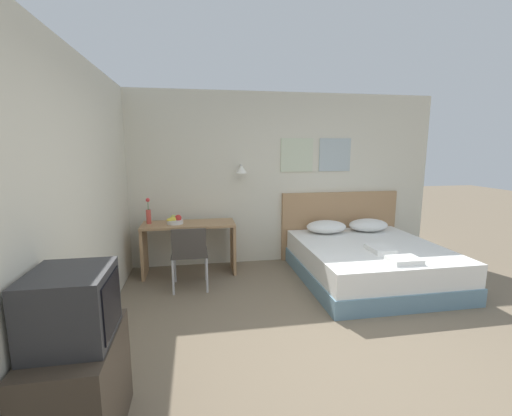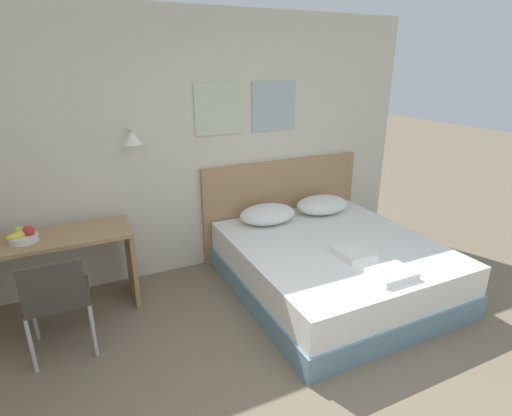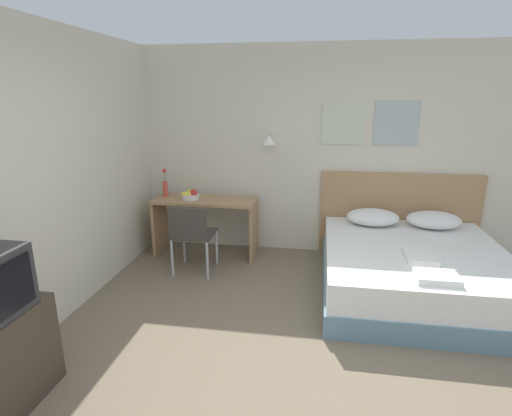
{
  "view_description": "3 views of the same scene",
  "coord_description": "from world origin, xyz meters",
  "px_view_note": "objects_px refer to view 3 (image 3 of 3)",
  "views": [
    {
      "loc": [
        -1.22,
        -2.56,
        1.82
      ],
      "look_at": [
        -0.45,
        1.81,
        1.03
      ],
      "focal_mm": 24.0,
      "sensor_mm": 36.0,
      "label": 1
    },
    {
      "loc": [
        -1.09,
        -1.23,
        2.14
      ],
      "look_at": [
        0.28,
        1.66,
        0.97
      ],
      "focal_mm": 28.0,
      "sensor_mm": 36.0,
      "label": 2
    },
    {
      "loc": [
        0.09,
        -2.45,
        2.03
      ],
      "look_at": [
        -0.54,
        1.42,
        0.92
      ],
      "focal_mm": 28.0,
      "sensor_mm": 36.0,
      "label": 3
    }
  ],
  "objects_px": {
    "folded_towel_mid_bed": "(437,277)",
    "folded_towel_near_foot": "(420,257)",
    "desk": "(206,215)",
    "pillow_left": "(373,217)",
    "bed": "(413,271)",
    "fruit_bowl": "(191,195)",
    "desk_chair": "(192,233)",
    "flower_vase": "(165,186)",
    "pillow_right": "(434,220)",
    "headboard": "(398,216)"
  },
  "relations": [
    {
      "from": "fruit_bowl",
      "to": "desk",
      "type": "bearing_deg",
      "value": 4.68
    },
    {
      "from": "desk_chair",
      "to": "folded_towel_near_foot",
      "type": "bearing_deg",
      "value": -9.15
    },
    {
      "from": "desk_chair",
      "to": "fruit_bowl",
      "type": "xyz_separation_m",
      "value": [
        -0.2,
        0.61,
        0.29
      ]
    },
    {
      "from": "folded_towel_mid_bed",
      "to": "folded_towel_near_foot",
      "type": "bearing_deg",
      "value": 94.82
    },
    {
      "from": "headboard",
      "to": "folded_towel_near_foot",
      "type": "xyz_separation_m",
      "value": [
        -0.02,
        -1.34,
        -0.01
      ]
    },
    {
      "from": "folded_towel_mid_bed",
      "to": "pillow_right",
      "type": "bearing_deg",
      "value": 77.19
    },
    {
      "from": "folded_towel_near_foot",
      "to": "pillow_right",
      "type": "bearing_deg",
      "value": 70.07
    },
    {
      "from": "desk",
      "to": "fruit_bowl",
      "type": "distance_m",
      "value": 0.33
    },
    {
      "from": "bed",
      "to": "desk_chair",
      "type": "distance_m",
      "value": 2.45
    },
    {
      "from": "bed",
      "to": "folded_towel_mid_bed",
      "type": "distance_m",
      "value": 0.81
    },
    {
      "from": "bed",
      "to": "headboard",
      "type": "height_order",
      "value": "headboard"
    },
    {
      "from": "desk",
      "to": "pillow_right",
      "type": "bearing_deg",
      "value": 0.44
    },
    {
      "from": "headboard",
      "to": "folded_towel_mid_bed",
      "type": "distance_m",
      "value": 1.79
    },
    {
      "from": "pillow_left",
      "to": "desk_chair",
      "type": "relative_size",
      "value": 0.74
    },
    {
      "from": "folded_towel_near_foot",
      "to": "flower_vase",
      "type": "xyz_separation_m",
      "value": [
        -2.98,
        1.08,
        0.35
      ]
    },
    {
      "from": "bed",
      "to": "pillow_left",
      "type": "bearing_deg",
      "value": 115.56
    },
    {
      "from": "pillow_right",
      "to": "flower_vase",
      "type": "relative_size",
      "value": 1.7
    },
    {
      "from": "folded_towel_near_foot",
      "to": "desk",
      "type": "xyz_separation_m",
      "value": [
        -2.42,
        1.02,
        -0.01
      ]
    },
    {
      "from": "desk",
      "to": "bed",
      "type": "bearing_deg",
      "value": -16.24
    },
    {
      "from": "pillow_left",
      "to": "folded_towel_mid_bed",
      "type": "bearing_deg",
      "value": -76.23
    },
    {
      "from": "folded_towel_near_foot",
      "to": "desk",
      "type": "height_order",
      "value": "desk"
    },
    {
      "from": "desk",
      "to": "flower_vase",
      "type": "relative_size",
      "value": 3.57
    },
    {
      "from": "folded_towel_near_foot",
      "to": "desk",
      "type": "distance_m",
      "value": 2.63
    },
    {
      "from": "desk_chair",
      "to": "fruit_bowl",
      "type": "relative_size",
      "value": 3.55
    },
    {
      "from": "bed",
      "to": "fruit_bowl",
      "type": "xyz_separation_m",
      "value": [
        -2.64,
        0.7,
        0.55
      ]
    },
    {
      "from": "folded_towel_near_foot",
      "to": "desk_chair",
      "type": "relative_size",
      "value": 0.43
    },
    {
      "from": "pillow_right",
      "to": "folded_towel_mid_bed",
      "type": "relative_size",
      "value": 1.76
    },
    {
      "from": "pillow_right",
      "to": "flower_vase",
      "type": "height_order",
      "value": "flower_vase"
    },
    {
      "from": "bed",
      "to": "headboard",
      "type": "distance_m",
      "value": 1.08
    },
    {
      "from": "pillow_right",
      "to": "folded_towel_near_foot",
      "type": "relative_size",
      "value": 1.74
    },
    {
      "from": "folded_towel_near_foot",
      "to": "flower_vase",
      "type": "distance_m",
      "value": 3.19
    },
    {
      "from": "headboard",
      "to": "fruit_bowl",
      "type": "bearing_deg",
      "value": -172.61
    },
    {
      "from": "headboard",
      "to": "pillow_right",
      "type": "xyz_separation_m",
      "value": [
        0.35,
        -0.3,
        0.05
      ]
    },
    {
      "from": "pillow_right",
      "to": "flower_vase",
      "type": "xyz_separation_m",
      "value": [
        -3.35,
        0.04,
        0.28
      ]
    },
    {
      "from": "pillow_left",
      "to": "folded_towel_near_foot",
      "type": "relative_size",
      "value": 1.74
    },
    {
      "from": "folded_towel_mid_bed",
      "to": "desk_chair",
      "type": "height_order",
      "value": "desk_chair"
    },
    {
      "from": "pillow_left",
      "to": "headboard",
      "type": "bearing_deg",
      "value": 40.95
    },
    {
      "from": "folded_towel_mid_bed",
      "to": "desk",
      "type": "xyz_separation_m",
      "value": [
        -2.46,
        1.47,
        -0.01
      ]
    },
    {
      "from": "desk",
      "to": "desk_chair",
      "type": "relative_size",
      "value": 1.57
    },
    {
      "from": "bed",
      "to": "folded_towel_mid_bed",
      "type": "bearing_deg",
      "value": -89.0
    },
    {
      "from": "desk_chair",
      "to": "headboard",
      "type": "bearing_deg",
      "value": 21.42
    },
    {
      "from": "pillow_left",
      "to": "folded_towel_near_foot",
      "type": "distance_m",
      "value": 1.09
    },
    {
      "from": "bed",
      "to": "desk_chair",
      "type": "xyz_separation_m",
      "value": [
        -2.43,
        0.09,
        0.26
      ]
    },
    {
      "from": "pillow_right",
      "to": "desk_chair",
      "type": "height_order",
      "value": "desk_chair"
    },
    {
      "from": "folded_towel_near_foot",
      "to": "desk_chair",
      "type": "height_order",
      "value": "desk_chair"
    },
    {
      "from": "desk_chair",
      "to": "fruit_bowl",
      "type": "height_order",
      "value": "fruit_bowl"
    },
    {
      "from": "pillow_right",
      "to": "desk",
      "type": "distance_m",
      "value": 2.8
    },
    {
      "from": "bed",
      "to": "fruit_bowl",
      "type": "distance_m",
      "value": 2.78
    },
    {
      "from": "bed",
      "to": "desk",
      "type": "relative_size",
      "value": 1.54
    },
    {
      "from": "folded_towel_mid_bed",
      "to": "desk_chair",
      "type": "xyz_separation_m",
      "value": [
        -2.45,
        0.84,
        -0.03
      ]
    }
  ]
}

